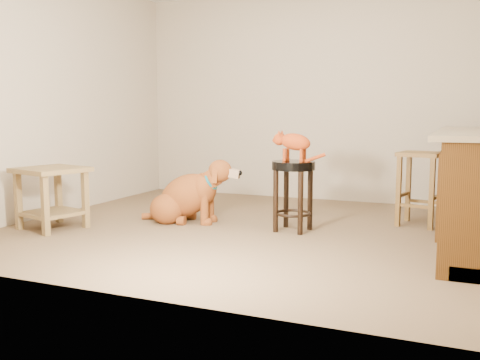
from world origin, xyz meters
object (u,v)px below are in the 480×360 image
at_px(golden_retriever, 187,197).
at_px(side_table, 52,189).
at_px(padded_stool, 293,182).
at_px(wood_stool, 420,188).
at_px(tabby_kitten, 293,143).

bearing_deg(golden_retriever, side_table, -151.22).
bearing_deg(padded_stool, wood_stool, 33.93).
distance_m(golden_retriever, tabby_kitten, 1.22).
bearing_deg(tabby_kitten, side_table, -154.22).
bearing_deg(padded_stool, tabby_kitten, 169.16).
bearing_deg(padded_stool, golden_retriever, -178.43).
xyz_separation_m(side_table, tabby_kitten, (2.10, 0.79, 0.43)).
distance_m(padded_stool, side_table, 2.26).
bearing_deg(side_table, tabby_kitten, 20.65).
bearing_deg(side_table, golden_retriever, 36.57).
relative_size(padded_stool, golden_retriever, 0.60).
relative_size(wood_stool, golden_retriever, 0.67).
relative_size(padded_stool, tabby_kitten, 1.29).
xyz_separation_m(padded_stool, tabby_kitten, (-0.01, 0.00, 0.36)).
xyz_separation_m(wood_stool, tabby_kitten, (-1.06, -0.71, 0.44)).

